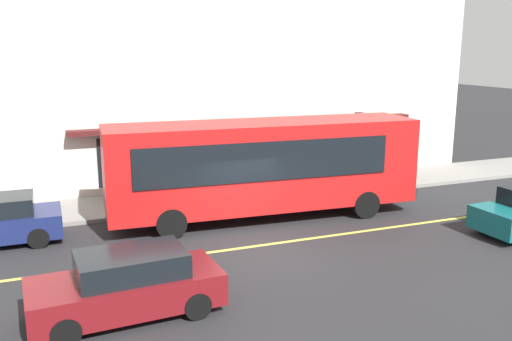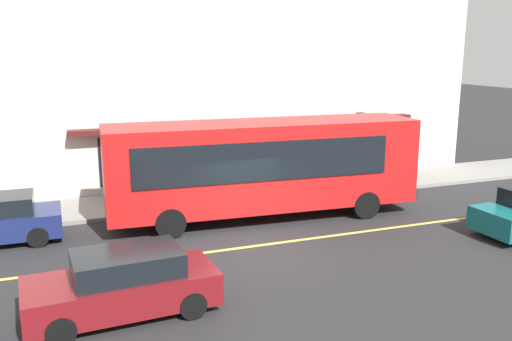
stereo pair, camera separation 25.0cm
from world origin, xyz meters
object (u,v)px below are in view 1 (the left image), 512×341
Objects in this scene: traffic_light at (359,132)px; car_maroon at (128,285)px; bus at (265,164)px; pedestrian_waiting at (166,171)px; pedestrian_mid_block at (284,166)px.

car_maroon is (-10.97, -7.99, -1.79)m from traffic_light.
traffic_light reaches higher than car_maroon.
car_maroon is at bearing -134.94° from bus.
car_maroon is at bearing -107.14° from pedestrian_waiting.
bus reaches higher than pedestrian_mid_block.
bus is 3.52× the size of traffic_light.
pedestrian_waiting is (-8.10, 1.31, -1.34)m from traffic_light.
traffic_light is 13.69m from car_maroon.
pedestrian_mid_block is 4.99m from pedestrian_waiting.
pedestrian_mid_block is (7.83, 8.84, 0.37)m from car_maroon.
pedestrian_waiting is (-4.96, 0.46, 0.08)m from pedestrian_mid_block.
traffic_light is at bearing -15.18° from pedestrian_mid_block.
traffic_light is 8.32m from pedestrian_waiting.
bus reaches higher than pedestrian_waiting.
car_maroon is 9.74m from pedestrian_waiting.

